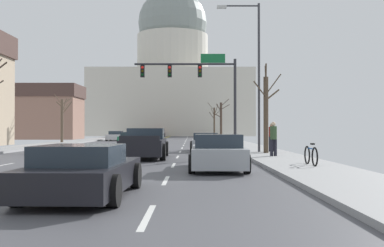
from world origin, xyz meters
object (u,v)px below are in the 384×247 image
(street_lamp_right, at_px, (255,64))
(sedan_oncoming_03, at_px, (161,133))
(sedan_oncoming_01, at_px, (117,136))
(sedan_near_02, at_px, (219,153))
(pedestrian_00, at_px, (275,137))
(sedan_near_03, at_px, (85,172))
(signal_gantry, at_px, (201,79))
(bicycle_parked, at_px, (313,156))
(sedan_oncoming_00, at_px, (131,138))
(sedan_oncoming_02, at_px, (134,134))
(sedan_near_00, at_px, (207,143))
(pickup_truck_near_01, at_px, (147,144))
(pedestrian_01, at_px, (273,136))

(street_lamp_right, distance_m, sedan_oncoming_03, 56.69)
(sedan_oncoming_03, bearing_deg, sedan_oncoming_01, -97.05)
(sedan_near_02, xyz_separation_m, pedestrian_00, (3.11, 5.74, 0.48))
(sedan_near_03, bearing_deg, sedan_oncoming_03, 92.96)
(sedan_near_02, height_order, sedan_oncoming_03, sedan_near_02)
(sedan_near_02, bearing_deg, signal_gantry, 91.17)
(signal_gantry, xyz_separation_m, pedestrian_00, (3.47, -12.09, -4.23))
(sedan_oncoming_01, bearing_deg, bicycle_parked, -69.67)
(signal_gantry, relative_size, sedan_oncoming_03, 1.79)
(signal_gantry, xyz_separation_m, sedan_oncoming_00, (-6.81, 9.73, -4.76))
(sedan_near_03, height_order, sedan_oncoming_02, sedan_oncoming_02)
(sedan_near_00, height_order, sedan_near_03, sedan_near_00)
(signal_gantry, relative_size, pedestrian_00, 4.66)
(sedan_oncoming_01, bearing_deg, signal_gantry, -63.68)
(sedan_near_02, bearing_deg, sedan_near_00, 90.30)
(street_lamp_right, xyz_separation_m, sedan_oncoming_02, (-12.84, 41.92, -4.68))
(signal_gantry, relative_size, sedan_oncoming_02, 1.78)
(street_lamp_right, xyz_separation_m, pedestrian_00, (0.42, -3.95, -4.21))
(sedan_near_03, height_order, pedestrian_00, pedestrian_00)
(pickup_truck_near_01, bearing_deg, signal_gantry, 75.52)
(sedan_oncoming_03, bearing_deg, sedan_oncoming_02, -102.82)
(street_lamp_right, relative_size, sedan_near_03, 2.00)
(sedan_near_02, height_order, sedan_oncoming_02, sedan_near_02)
(sedan_oncoming_02, bearing_deg, pedestrian_01, -71.43)
(sedan_near_02, xyz_separation_m, bicycle_parked, (3.54, 0.51, -0.11))
(pedestrian_01, bearing_deg, signal_gantry, 118.16)
(sedan_oncoming_00, bearing_deg, bicycle_parked, -68.40)
(street_lamp_right, height_order, sedan_oncoming_02, street_lamp_right)
(sedan_oncoming_02, bearing_deg, sedan_oncoming_03, 77.18)
(pickup_truck_near_01, xyz_separation_m, bicycle_parked, (6.87, -5.83, -0.21))
(pedestrian_01, bearing_deg, sedan_near_03, -113.56)
(sedan_near_00, relative_size, pickup_truck_near_01, 0.79)
(sedan_near_00, xyz_separation_m, sedan_near_02, (0.07, -12.85, 0.03))
(sedan_near_00, distance_m, bicycle_parked, 12.86)
(street_lamp_right, relative_size, sedan_oncoming_02, 1.97)
(sedan_oncoming_01, bearing_deg, pickup_truck_near_01, -77.47)
(street_lamp_right, bearing_deg, signal_gantry, 110.53)
(pedestrian_00, bearing_deg, pickup_truck_near_01, 174.71)
(signal_gantry, xyz_separation_m, pedestrian_01, (4.17, -7.80, -4.23))
(sedan_near_03, relative_size, bicycle_parked, 2.47)
(sedan_oncoming_00, bearing_deg, sedan_oncoming_01, 106.99)
(signal_gantry, distance_m, sedan_near_03, 24.79)
(pickup_truck_near_01, height_order, sedan_near_03, pickup_truck_near_01)
(street_lamp_right, xyz_separation_m, pedestrian_01, (1.12, 0.35, -4.21))
(pickup_truck_near_01, distance_m, sedan_near_03, 12.65)
(pickup_truck_near_01, distance_m, sedan_oncoming_02, 45.78)
(sedan_near_00, distance_m, sedan_near_02, 12.85)
(sedan_near_02, height_order, bicycle_parked, sedan_near_02)
(signal_gantry, bearing_deg, pedestrian_00, -73.97)
(sedan_near_03, xyz_separation_m, pedestrian_01, (7.13, 16.35, 0.54))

